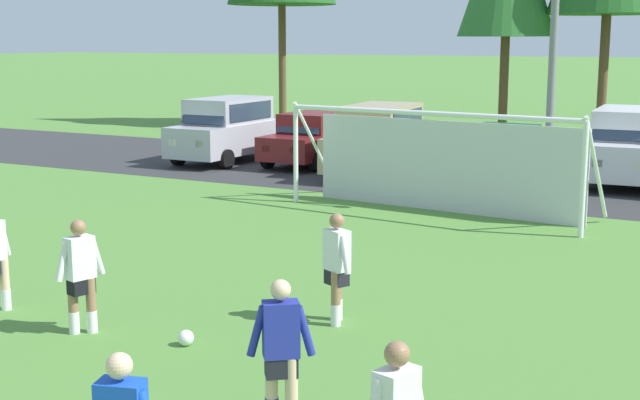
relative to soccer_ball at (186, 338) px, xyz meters
The scene contains 13 objects.
ground_plane 7.74m from the soccer_ball, 91.91° to the left, with size 400.00×400.00×0.00m, color #518438.
parking_lot_strip 15.74m from the soccer_ball, 90.94° to the left, with size 52.00×8.40×0.01m, color #333335.
soccer_ball is the anchor object (origin of this frame).
soccer_goal 10.45m from the soccer_ball, 91.03° to the left, with size 7.57×2.66×2.57m.
player_midfield_center 1.78m from the soccer_ball, behind, with size 0.36×0.70×1.64m.
player_winger_left 2.39m from the soccer_ball, 53.21° to the left, with size 0.66×0.48×1.64m.
player_trailing_back 2.98m from the soccer_ball, 32.93° to the right, with size 0.68×0.45×1.64m.
parked_car_slot_far_left 18.22m from the soccer_ball, 122.12° to the left, with size 2.16×4.61×2.16m.
parked_car_slot_left 17.43m from the soccer_ball, 112.78° to the left, with size 2.06×4.21×1.72m.
parked_car_slot_center_left 15.38m from the soccer_ball, 104.37° to the left, with size 2.34×4.70×2.16m.
parked_car_slot_center 14.69m from the soccer_ball, 89.91° to the left, with size 2.10×4.23×1.72m.
parked_car_slot_center_right 17.20m from the soccer_ball, 79.66° to the left, with size 2.34×4.70×2.16m.
street_lamp 12.01m from the soccer_ball, 78.34° to the left, with size 2.00×0.32×6.60m.
Camera 1 is at (7.14, -1.85, 4.10)m, focal length 48.86 mm.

